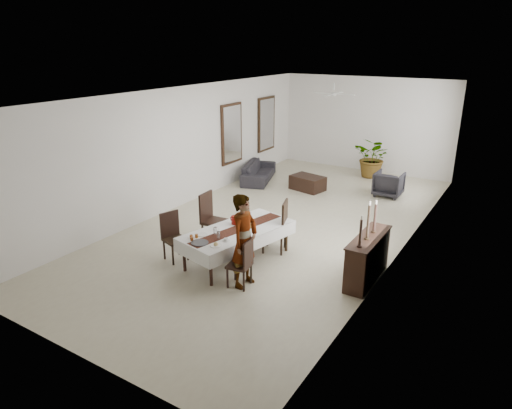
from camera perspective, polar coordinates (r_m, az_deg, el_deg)
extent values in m
cube|color=beige|center=(11.42, 3.00, -2.37)|extent=(6.00, 12.00, 0.00)
cube|color=silver|center=(10.64, 3.31, 13.81)|extent=(6.00, 12.00, 0.02)
cube|color=white|center=(16.33, 13.53, 9.69)|extent=(6.00, 0.02, 3.20)
cube|color=white|center=(6.62, -23.00, -5.91)|extent=(6.00, 0.02, 3.20)
cube|color=white|center=(12.60, -8.98, 7.14)|extent=(0.02, 12.00, 3.20)
cube|color=white|center=(9.89, 18.55, 2.90)|extent=(0.02, 12.00, 3.20)
cube|color=black|center=(9.27, -2.34, -3.27)|extent=(1.40, 2.37, 0.05)
cylinder|color=black|center=(9.10, -8.97, -6.38)|extent=(0.08, 0.08, 0.65)
cylinder|color=black|center=(8.52, -5.66, -8.13)|extent=(0.08, 0.08, 0.65)
cylinder|color=black|center=(10.35, 0.42, -2.81)|extent=(0.08, 0.08, 0.65)
cylinder|color=black|center=(9.85, 3.82, -4.08)|extent=(0.08, 0.08, 0.65)
cube|color=white|center=(9.26, -2.34, -3.11)|extent=(1.60, 2.57, 0.01)
cube|color=white|center=(9.69, -4.52, -2.96)|extent=(0.54, 2.33, 0.28)
cube|color=white|center=(8.96, 0.04, -4.85)|extent=(0.54, 2.33, 0.28)
cube|color=white|center=(8.62, -8.14, -6.08)|extent=(1.07, 0.25, 0.28)
cube|color=white|center=(10.09, 2.61, -1.96)|extent=(1.07, 0.25, 0.28)
cube|color=#572619|center=(9.26, -2.34, -3.07)|extent=(0.83, 2.33, 0.00)
cylinder|color=maroon|center=(9.47, -2.69, -1.95)|extent=(0.17, 0.17, 0.18)
torus|color=maroon|center=(9.52, -3.01, -1.83)|extent=(0.11, 0.04, 0.11)
cylinder|color=silver|center=(8.79, -4.73, -3.88)|extent=(0.06, 0.06, 0.16)
cylinder|color=white|center=(8.98, -5.13, -3.34)|extent=(0.06, 0.06, 0.16)
cylinder|color=silver|center=(8.72, -3.77, -4.41)|extent=(0.08, 0.08, 0.06)
cylinder|color=silver|center=(8.73, -3.77, -4.54)|extent=(0.14, 0.14, 0.01)
cylinder|color=white|center=(9.24, -4.99, -3.00)|extent=(0.08, 0.08, 0.06)
cylinder|color=silver|center=(9.25, -4.98, -3.12)|extent=(0.14, 0.14, 0.01)
cylinder|color=white|center=(8.54, -5.04, -5.12)|extent=(0.22, 0.22, 0.01)
sphere|color=tan|center=(8.53, -5.04, -4.97)|extent=(0.08, 0.08, 0.08)
cylinder|color=white|center=(9.04, -6.77, -3.75)|extent=(0.22, 0.22, 0.01)
cylinder|color=white|center=(9.78, -1.35, -1.76)|extent=(0.22, 0.22, 0.01)
cylinder|color=#3C3D41|center=(8.68, -7.05, -4.77)|extent=(0.33, 0.33, 0.02)
cylinder|color=brown|center=(8.80, -8.03, -4.27)|extent=(0.06, 0.06, 0.07)
cylinder|color=brown|center=(8.90, -8.11, -4.00)|extent=(0.06, 0.06, 0.07)
cylinder|color=#954B15|center=(8.92, -7.45, -3.92)|extent=(0.06, 0.06, 0.07)
cylinder|color=brown|center=(9.36, -1.12, -2.51)|extent=(0.28, 0.28, 0.09)
sphere|color=#A42910|center=(9.32, -0.92, -2.13)|extent=(0.08, 0.08, 0.08)
sphere|color=olive|center=(9.37, -1.16, -2.01)|extent=(0.07, 0.07, 0.07)
sphere|color=orange|center=(9.30, -1.32, -2.19)|extent=(0.08, 0.08, 0.08)
cube|color=black|center=(8.43, -2.11, -7.60)|extent=(0.46, 0.46, 0.05)
cylinder|color=black|center=(8.35, -1.54, -9.63)|extent=(0.05, 0.05, 0.40)
cylinder|color=black|center=(8.61, -0.62, -8.65)|extent=(0.05, 0.05, 0.40)
cylinder|color=black|center=(8.47, -3.58, -9.19)|extent=(0.05, 0.05, 0.40)
cylinder|color=black|center=(8.73, -2.62, -8.24)|extent=(0.05, 0.05, 0.40)
cube|color=black|center=(8.24, -0.98, -6.15)|extent=(0.10, 0.40, 0.51)
cube|color=black|center=(9.78, 2.31, -3.06)|extent=(0.61, 0.61, 0.06)
cylinder|color=black|center=(9.67, 3.19, -5.07)|extent=(0.06, 0.06, 0.48)
cylinder|color=black|center=(10.03, 3.63, -4.15)|extent=(0.06, 0.06, 0.48)
cylinder|color=black|center=(9.75, 0.90, -4.84)|extent=(0.06, 0.06, 0.48)
cylinder|color=black|center=(10.10, 1.42, -3.93)|extent=(0.06, 0.06, 0.48)
cube|color=black|center=(9.62, 3.62, -1.36)|extent=(0.19, 0.47, 0.62)
cube|color=black|center=(9.53, -10.06, -4.37)|extent=(0.54, 0.54, 0.05)
cylinder|color=black|center=(9.85, -9.62, -5.05)|extent=(0.05, 0.05, 0.42)
cylinder|color=black|center=(9.69, -11.40, -5.58)|extent=(0.05, 0.05, 0.42)
cylinder|color=black|center=(9.57, -8.54, -5.73)|extent=(0.05, 0.05, 0.42)
cylinder|color=black|center=(9.42, -10.35, -6.29)|extent=(0.05, 0.05, 0.42)
cube|color=black|center=(9.58, -10.75, -2.41)|extent=(0.17, 0.42, 0.54)
cube|color=black|center=(10.17, -5.16, -2.16)|extent=(0.53, 0.53, 0.06)
cylinder|color=black|center=(10.53, -5.46, -2.98)|extent=(0.05, 0.05, 0.49)
cylinder|color=black|center=(10.22, -6.68, -3.75)|extent=(0.05, 0.05, 0.49)
cylinder|color=black|center=(10.33, -3.58, -3.39)|extent=(0.05, 0.05, 0.49)
cylinder|color=black|center=(10.02, -4.76, -4.18)|extent=(0.05, 0.05, 0.49)
cube|color=black|center=(10.16, -6.29, -0.19)|extent=(0.08, 0.49, 0.63)
imported|color=#909398|center=(8.27, -1.46, -4.58)|extent=(0.43, 0.65, 1.77)
cube|color=black|center=(8.87, 13.74, -6.64)|extent=(0.39, 1.45, 0.87)
cube|color=black|center=(8.69, 13.97, -3.99)|extent=(0.42, 1.50, 0.03)
cylinder|color=black|center=(8.21, 12.80, -5.09)|extent=(0.10, 0.10, 0.03)
cylinder|color=black|center=(8.11, 12.94, -3.45)|extent=(0.05, 0.05, 0.48)
cylinder|color=silver|center=(8.01, 13.09, -1.61)|extent=(0.03, 0.03, 0.08)
cylinder|color=black|center=(8.55, 13.68, -4.15)|extent=(0.10, 0.10, 0.03)
cylinder|color=black|center=(8.42, 13.86, -2.11)|extent=(0.05, 0.05, 0.63)
cylinder|color=white|center=(8.30, 14.05, 0.15)|extent=(0.03, 0.03, 0.08)
cylinder|color=black|center=(8.89, 14.49, -3.28)|extent=(0.10, 0.10, 0.03)
cylinder|color=black|center=(8.79, 14.64, -1.60)|extent=(0.05, 0.05, 0.53)
cylinder|color=beige|center=(8.68, 14.81, 0.27)|extent=(0.03, 0.03, 0.08)
imported|color=#2B272D|center=(14.90, 0.33, 4.14)|extent=(1.40, 2.14, 0.58)
imported|color=#272429|center=(13.89, 16.25, 2.47)|extent=(0.78, 0.80, 0.72)
cube|color=black|center=(14.02, 6.47, 2.69)|extent=(1.09, 0.84, 0.43)
imported|color=#385C25|center=(15.65, 14.48, 5.69)|extent=(1.43, 1.32, 1.34)
cube|color=black|center=(14.28, -3.07, 8.82)|extent=(0.06, 1.05, 1.85)
cube|color=silver|center=(14.26, -2.95, 8.80)|extent=(0.01, 0.90, 1.70)
cube|color=black|center=(16.02, 1.29, 10.03)|extent=(0.06, 1.05, 1.85)
cube|color=silver|center=(16.00, 1.40, 10.02)|extent=(0.01, 0.90, 1.70)
cylinder|color=silver|center=(13.35, 9.71, 14.32)|extent=(0.04, 0.04, 0.20)
cylinder|color=silver|center=(13.37, 9.66, 13.47)|extent=(0.16, 0.16, 0.08)
cube|color=white|center=(13.69, 10.24, 13.58)|extent=(0.10, 0.55, 0.01)
cube|color=silver|center=(13.05, 9.05, 13.36)|extent=(0.10, 0.55, 0.01)
cube|color=white|center=(13.24, 11.09, 13.33)|extent=(0.55, 0.10, 0.01)
cube|color=white|center=(13.51, 8.25, 13.60)|extent=(0.55, 0.10, 0.01)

